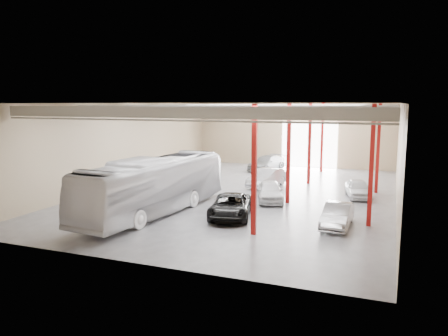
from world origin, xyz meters
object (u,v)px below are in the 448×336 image
Objects in this scene: black_sedan at (231,206)px; car_right_near at (337,215)px; coach_bus at (154,185)px; car_row_b at (267,178)px; car_row_c at (266,163)px; car_row_a at (270,191)px; car_right_far at (358,189)px.

black_sedan reaches higher than car_right_near.
coach_bus reaches higher than car_row_b.
coach_bus is 5.12m from black_sedan.
black_sedan is 1.25× the size of car_right_near.
black_sedan is (4.94, 0.76, -1.09)m from coach_bus.
car_row_a is at bearing -57.48° from car_row_c.
car_right_near is at bearing -61.72° from car_row_a.
car_right_near is at bearing -107.06° from car_right_far.
car_row_c is at bearing 86.57° from black_sedan.
black_sedan is 5.31m from car_row_a.
car_row_a is at bearing -161.84° from car_right_far.
car_row_a is 1.10× the size of car_right_far.
car_row_c reaches higher than car_right_near.
coach_bus is 2.78× the size of car_row_b.
car_row_b is at bearing -58.20° from car_row_c.
coach_bus is at bearing -173.37° from car_right_near.
car_row_b is at bearing 74.21° from coach_bus.
coach_bus is 3.15× the size of car_right_near.
coach_bus is 2.99× the size of car_row_a.
car_row_c reaches higher than car_row_a.
coach_bus is 15.25m from car_right_far.
black_sedan is 6.39m from car_right_near.
car_right_near is at bearing 10.38° from coach_bus.
car_row_b reaches higher than car_right_near.
car_row_c is 1.33× the size of car_right_far.
car_row_a reaches higher than car_right_near.
car_right_far is at bearing 0.59° from car_row_b.
coach_bus reaches higher than black_sedan.
coach_bus is at bearing -98.75° from car_row_b.
car_row_c is (-4.22, 13.96, 0.02)m from car_row_a.
coach_bus is 2.52× the size of black_sedan.
car_row_b is at bearing 154.29° from car_right_far.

